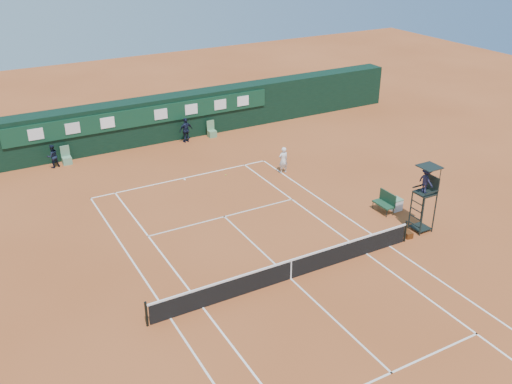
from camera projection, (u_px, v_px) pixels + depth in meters
ground at (291, 279)px, 24.38m from camera, size 90.00×90.00×0.00m
court_lines at (291, 279)px, 24.37m from camera, size 11.05×23.85×0.01m
tennis_net at (291, 269)px, 24.15m from camera, size 12.90×0.10×1.10m
back_wall at (143, 121)px, 38.45m from camera, size 40.00×1.65×3.00m
linesman_chair_left at (67, 159)px, 35.57m from camera, size 0.55×0.50×1.15m
linesman_chair_right at (212, 132)px, 39.95m from camera, size 0.55×0.50×1.15m
umpire_chair at (426, 185)px, 27.09m from camera, size 0.96×0.95×3.42m
player_bench at (385, 201)px, 29.68m from camera, size 0.56×1.20×1.10m
tennis_bag at (406, 233)px, 27.61m from camera, size 0.47×0.83×0.29m
cooler at (396, 204)px, 29.97m from camera, size 0.57×0.57×0.65m
tennis_ball at (226, 175)px, 34.07m from camera, size 0.08×0.08×0.08m
player at (283, 160)px, 34.07m from camera, size 0.61×0.40×1.66m
ball_kid_left at (53, 156)px, 34.88m from camera, size 0.83×0.71×1.48m
ball_kid_right at (186, 130)px, 38.79m from camera, size 1.05×0.57×1.71m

